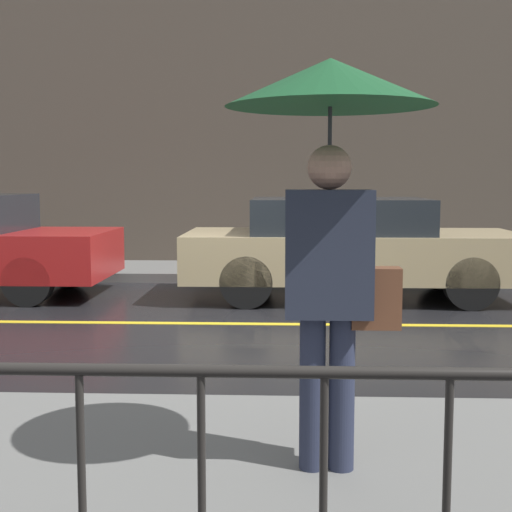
% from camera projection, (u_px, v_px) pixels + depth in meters
% --- Properties ---
extents(ground_plane, '(80.00, 80.00, 0.00)m').
position_uv_depth(ground_plane, '(233.00, 324.00, 7.86)').
color(ground_plane, black).
extents(sidewalk_near, '(28.00, 2.98, 0.14)m').
position_uv_depth(sidewalk_near, '(161.00, 505.00, 3.33)').
color(sidewalk_near, '#60605E').
rests_on(sidewalk_near, ground_plane).
extents(sidewalk_far, '(28.00, 1.83, 0.14)m').
position_uv_depth(sidewalk_far, '(251.00, 271.00, 11.80)').
color(sidewalk_far, '#60605E').
rests_on(sidewalk_far, ground_plane).
extents(lane_marking, '(25.20, 0.12, 0.01)m').
position_uv_depth(lane_marking, '(233.00, 323.00, 7.86)').
color(lane_marking, gold).
rests_on(lane_marking, ground_plane).
extents(building_storefront, '(28.00, 0.30, 6.39)m').
position_uv_depth(building_storefront, '(254.00, 88.00, 12.52)').
color(building_storefront, '#4C4238').
rests_on(building_storefront, ground_plane).
extents(railing_foreground, '(12.00, 0.04, 0.93)m').
position_uv_depth(railing_foreground, '(82.00, 482.00, 2.02)').
color(railing_foreground, black).
rests_on(railing_foreground, sidewalk_near).
extents(pedestrian, '(1.01, 1.01, 2.02)m').
position_uv_depth(pedestrian, '(331.00, 148.00, 3.41)').
color(pedestrian, '#23283D').
rests_on(pedestrian, sidewalk_near).
extents(car_tan, '(4.42, 1.88, 1.34)m').
position_uv_depth(car_tan, '(349.00, 246.00, 9.52)').
color(car_tan, tan).
rests_on(car_tan, ground_plane).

